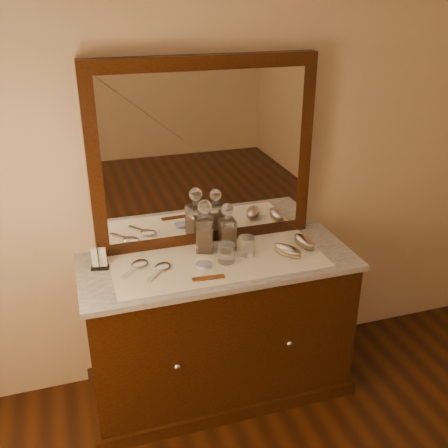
{
  "coord_description": "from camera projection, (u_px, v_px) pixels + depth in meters",
  "views": [
    {
      "loc": [
        -0.69,
        -0.32,
        2.15
      ],
      "look_at": [
        0.0,
        1.85,
        1.1
      ],
      "focal_mm": 41.59,
      "sensor_mm": 36.0,
      "label": 1
    }
  ],
  "objects": [
    {
      "name": "dresser_plinth",
      "position": [
        219.0,
        381.0,
        3.04
      ],
      "size": [
        1.46,
        0.59,
        0.08
      ],
      "primitive_type": "cube",
      "color": "black",
      "rests_on": "floor"
    },
    {
      "name": "napkin_rack",
      "position": [
        99.0,
        259.0,
        2.6
      ],
      "size": [
        0.1,
        0.07,
        0.13
      ],
      "color": "black",
      "rests_on": "marble_top"
    },
    {
      "name": "knob_left",
      "position": [
        177.0,
        367.0,
        2.54
      ],
      "size": [
        0.04,
        0.04,
        0.04
      ],
      "primitive_type": "sphere",
      "color": "silver",
      "rests_on": "dresser_cabinet"
    },
    {
      "name": "decanter_left",
      "position": [
        205.0,
        232.0,
        2.75
      ],
      "size": [
        0.11,
        0.11,
        0.29
      ],
      "color": "brown",
      "rests_on": "lace_runner"
    },
    {
      "name": "marble_top",
      "position": [
        218.0,
        262.0,
        2.71
      ],
      "size": [
        1.44,
        0.59,
        0.03
      ],
      "primitive_type": "cube",
      "color": "silver",
      "rests_on": "dresser_cabinet"
    },
    {
      "name": "brush_near",
      "position": [
        288.0,
        251.0,
        2.74
      ],
      "size": [
        0.15,
        0.18,
        0.05
      ],
      "color": "#8F7857",
      "rests_on": "lace_runner"
    },
    {
      "name": "mirror_glass",
      "position": [
        206.0,
        156.0,
        2.68
      ],
      "size": [
        1.06,
        0.01,
        0.86
      ],
      "primitive_type": "cube",
      "color": "white",
      "rests_on": "marble_top"
    },
    {
      "name": "knob_right",
      "position": [
        289.0,
        344.0,
        2.71
      ],
      "size": [
        0.04,
        0.04,
        0.04
      ],
      "primitive_type": "sphere",
      "color": "silver",
      "rests_on": "dresser_cabinet"
    },
    {
      "name": "decanter_right",
      "position": [
        227.0,
        232.0,
        2.77
      ],
      "size": [
        0.08,
        0.08,
        0.27
      ],
      "color": "brown",
      "rests_on": "lace_runner"
    },
    {
      "name": "hand_mirror_outer",
      "position": [
        138.0,
        265.0,
        2.63
      ],
      "size": [
        0.17,
        0.19,
        0.02
      ],
      "color": "silver",
      "rests_on": "lace_runner"
    },
    {
      "name": "comb",
      "position": [
        208.0,
        278.0,
        2.52
      ],
      "size": [
        0.16,
        0.04,
        0.01
      ],
      "primitive_type": "cube",
      "rotation": [
        0.0,
        0.0,
        -0.06
      ],
      "color": "brown",
      "rests_on": "lace_runner"
    },
    {
      "name": "tumblers",
      "position": [
        237.0,
        249.0,
        2.7
      ],
      "size": [
        0.22,
        0.13,
        0.1
      ],
      "color": "white",
      "rests_on": "lace_runner"
    },
    {
      "name": "lace_runner",
      "position": [
        219.0,
        261.0,
        2.69
      ],
      "size": [
        1.1,
        0.45,
        0.0
      ],
      "primitive_type": "cube",
      "color": "white",
      "rests_on": "marble_top"
    },
    {
      "name": "brush_far",
      "position": [
        304.0,
        242.0,
        2.84
      ],
      "size": [
        0.09,
        0.18,
        0.05
      ],
      "color": "#8F7857",
      "rests_on": "lace_runner"
    },
    {
      "name": "mirror_frame",
      "position": [
        204.0,
        154.0,
        2.71
      ],
      "size": [
        1.2,
        0.08,
        1.0
      ],
      "primitive_type": "cube",
      "color": "black",
      "rests_on": "marble_top"
    },
    {
      "name": "dresser_cabinet",
      "position": [
        219.0,
        329.0,
        2.89
      ],
      "size": [
        1.4,
        0.55,
        0.82
      ],
      "primitive_type": "cube",
      "color": "black",
      "rests_on": "floor"
    },
    {
      "name": "pin_dish",
      "position": [
        204.0,
        265.0,
        2.63
      ],
      "size": [
        0.1,
        0.1,
        0.01
      ],
      "primitive_type": "cylinder",
      "rotation": [
        0.0,
        0.0,
        -0.19
      ],
      "color": "white",
      "rests_on": "lace_runner"
    },
    {
      "name": "hand_mirror_inner",
      "position": [
        161.0,
        268.0,
        2.6
      ],
      "size": [
        0.16,
        0.19,
        0.02
      ],
      "color": "silver",
      "rests_on": "lace_runner"
    }
  ]
}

